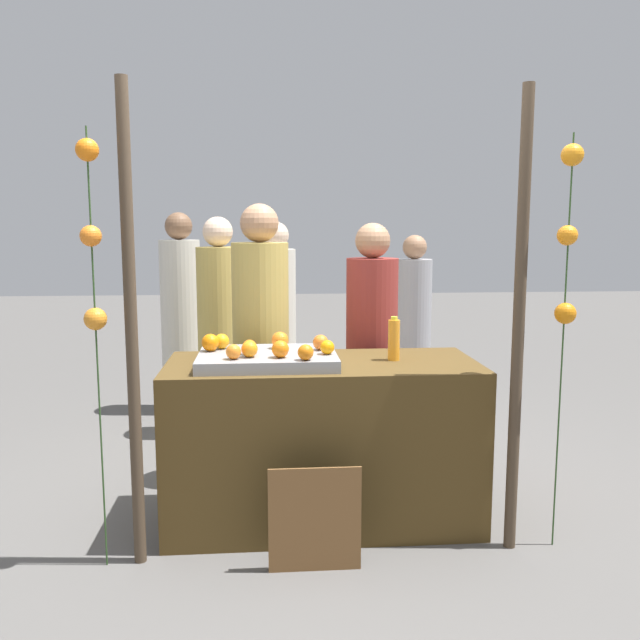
% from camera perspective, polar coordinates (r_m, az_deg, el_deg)
% --- Properties ---
extents(ground_plane, '(24.00, 24.00, 0.00)m').
position_cam_1_polar(ground_plane, '(3.72, 0.19, -16.74)').
color(ground_plane, '#565451').
extents(stall_counter, '(1.62, 0.71, 0.86)m').
position_cam_1_polar(stall_counter, '(3.56, 0.20, -10.44)').
color(stall_counter, '#4C3819').
rests_on(stall_counter, ground_plane).
extents(orange_tray, '(0.70, 0.52, 0.06)m').
position_cam_1_polar(orange_tray, '(3.39, -4.56, -3.34)').
color(orange_tray, gray).
rests_on(orange_tray, stall_counter).
extents(orange_0, '(0.09, 0.09, 0.09)m').
position_cam_1_polar(orange_0, '(3.46, -9.48, -1.94)').
color(orange_0, orange).
rests_on(orange_0, orange_tray).
extents(orange_1, '(0.08, 0.08, 0.08)m').
position_cam_1_polar(orange_1, '(3.44, 0.05, -1.95)').
color(orange_1, orange).
rests_on(orange_1, orange_tray).
extents(orange_2, '(0.09, 0.09, 0.09)m').
position_cam_1_polar(orange_2, '(3.25, -3.45, -2.53)').
color(orange_2, orange).
rests_on(orange_2, orange_tray).
extents(orange_3, '(0.07, 0.07, 0.07)m').
position_cam_1_polar(orange_3, '(3.23, -7.50, -2.74)').
color(orange_3, orange).
rests_on(orange_3, orange_tray).
extents(orange_4, '(0.09, 0.09, 0.09)m').
position_cam_1_polar(orange_4, '(3.49, -3.48, -1.75)').
color(orange_4, orange).
rests_on(orange_4, orange_tray).
extents(orange_5, '(0.08, 0.08, 0.08)m').
position_cam_1_polar(orange_5, '(3.35, -6.13, -2.34)').
color(orange_5, orange).
rests_on(orange_5, orange_tray).
extents(orange_6, '(0.08, 0.08, 0.08)m').
position_cam_1_polar(orange_6, '(3.18, -1.25, -2.82)').
color(orange_6, orange).
rests_on(orange_6, orange_tray).
extents(orange_7, '(0.08, 0.08, 0.08)m').
position_cam_1_polar(orange_7, '(3.27, -6.13, -2.52)').
color(orange_7, orange).
rests_on(orange_7, orange_tray).
extents(orange_8, '(0.08, 0.08, 0.08)m').
position_cam_1_polar(orange_8, '(3.51, -8.51, -1.84)').
color(orange_8, orange).
rests_on(orange_8, orange_tray).
extents(orange_9, '(0.07, 0.07, 0.07)m').
position_cam_1_polar(orange_9, '(3.33, 0.64, -2.37)').
color(orange_9, orange).
rests_on(orange_9, orange_tray).
extents(juice_bottle, '(0.06, 0.06, 0.23)m').
position_cam_1_polar(juice_bottle, '(3.49, 6.42, -1.70)').
color(juice_bottle, orange).
rests_on(juice_bottle, stall_counter).
extents(chalkboard_sign, '(0.42, 0.03, 0.50)m').
position_cam_1_polar(chalkboard_sign, '(3.12, -0.46, -16.94)').
color(chalkboard_sign, brown).
rests_on(chalkboard_sign, ground_plane).
extents(vendor_left, '(0.34, 0.34, 1.70)m').
position_cam_1_polar(vendor_left, '(4.01, -5.13, -3.02)').
color(vendor_left, tan).
rests_on(vendor_left, ground_plane).
extents(vendor_right, '(0.32, 0.32, 1.58)m').
position_cam_1_polar(vendor_right, '(4.11, 4.47, -3.50)').
color(vendor_right, maroon).
rests_on(vendor_right, ground_plane).
extents(crowd_person_0, '(0.34, 0.34, 1.68)m').
position_cam_1_polar(crowd_person_0, '(5.66, -11.91, -0.01)').
color(crowd_person_0, beige).
rests_on(crowd_person_0, ground_plane).
extents(crowd_person_1, '(0.32, 0.32, 1.60)m').
position_cam_1_polar(crowd_person_1, '(5.33, -3.82, -0.74)').
color(crowd_person_1, beige).
rests_on(crowd_person_1, ground_plane).
extents(crowd_person_2, '(0.30, 0.30, 1.49)m').
position_cam_1_polar(crowd_person_2, '(5.62, 8.06, -0.85)').
color(crowd_person_2, '#99999E').
rests_on(crowd_person_2, ground_plane).
extents(crowd_person_3, '(0.33, 0.33, 1.63)m').
position_cam_1_polar(crowd_person_3, '(4.96, -8.66, -1.29)').
color(crowd_person_3, tan).
rests_on(crowd_person_3, ground_plane).
extents(canopy_post_left, '(0.06, 0.06, 2.20)m').
position_cam_1_polar(canopy_post_left, '(3.06, -16.01, -0.89)').
color(canopy_post_left, '#473828').
rests_on(canopy_post_left, ground_plane).
extents(canopy_post_right, '(0.06, 0.06, 2.20)m').
position_cam_1_polar(canopy_post_right, '(3.23, 16.81, -0.48)').
color(canopy_post_right, '#473828').
rests_on(canopy_post_right, ground_plane).
extents(garland_strand_left, '(0.10, 0.11, 1.98)m').
position_cam_1_polar(garland_strand_left, '(3.04, -19.17, 6.31)').
color(garland_strand_left, '#2D4C23').
rests_on(garland_strand_left, ground_plane).
extents(garland_strand_right, '(0.10, 0.11, 1.98)m').
position_cam_1_polar(garland_strand_right, '(3.28, 20.69, 6.60)').
color(garland_strand_right, '#2D4C23').
rests_on(garland_strand_right, ground_plane).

